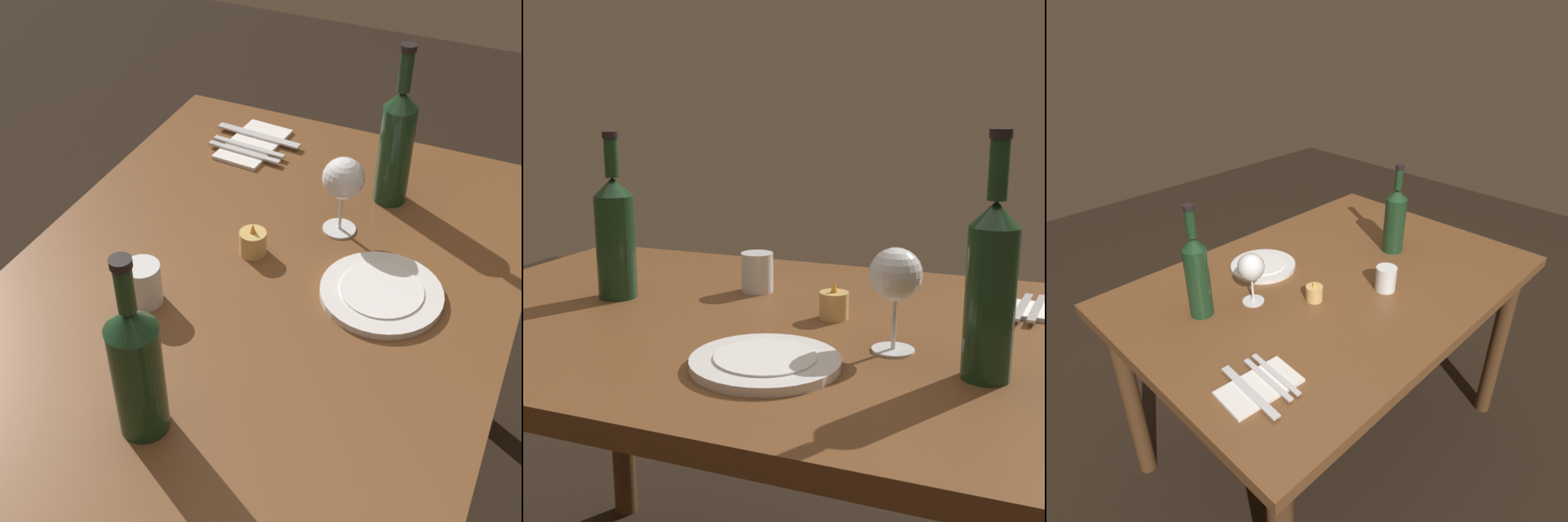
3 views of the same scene
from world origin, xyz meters
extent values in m
cube|color=brown|center=(0.00, 0.00, 0.72)|extent=(1.30, 0.90, 0.04)
cylinder|color=#50311A|center=(0.58, -0.38, 0.35)|extent=(0.06, 0.06, 0.70)
cylinder|color=#50311A|center=(0.58, 0.38, 0.35)|extent=(0.06, 0.06, 0.70)
cylinder|color=white|center=(0.26, -0.08, 0.74)|extent=(0.07, 0.07, 0.00)
cylinder|color=white|center=(0.26, -0.08, 0.79)|extent=(0.01, 0.01, 0.08)
sphere|color=white|center=(0.26, -0.08, 0.86)|extent=(0.08, 0.08, 0.08)
cylinder|color=#510A14|center=(0.26, -0.08, 0.85)|extent=(0.06, 0.06, 0.01)
cylinder|color=#19381E|center=(-0.31, 0.02, 0.84)|extent=(0.08, 0.08, 0.20)
cone|color=#19381E|center=(-0.31, 0.02, 0.96)|extent=(0.08, 0.08, 0.03)
cylinder|color=#19381E|center=(-0.31, 0.02, 1.01)|extent=(0.03, 0.03, 0.07)
cylinder|color=black|center=(-0.31, 0.02, 1.05)|extent=(0.03, 0.03, 0.01)
cylinder|color=#19381E|center=(0.40, -0.14, 0.85)|extent=(0.07, 0.07, 0.21)
cone|color=#19381E|center=(0.40, -0.14, 0.97)|extent=(0.07, 0.07, 0.03)
cylinder|color=#19381E|center=(0.40, -0.14, 1.03)|extent=(0.03, 0.03, 0.08)
cylinder|color=black|center=(0.40, -0.14, 1.07)|extent=(0.03, 0.03, 0.01)
cylinder|color=white|center=(-0.08, 0.16, 0.78)|extent=(0.06, 0.06, 0.08)
cylinder|color=silver|center=(-0.08, 0.16, 0.77)|extent=(0.06, 0.06, 0.05)
cylinder|color=#DBB266|center=(0.12, 0.04, 0.76)|extent=(0.05, 0.05, 0.05)
cylinder|color=white|center=(0.12, 0.04, 0.76)|extent=(0.04, 0.04, 0.03)
cone|color=#F99E2D|center=(0.12, 0.04, 0.80)|extent=(0.01, 0.01, 0.02)
cylinder|color=white|center=(0.11, -0.22, 0.75)|extent=(0.22, 0.22, 0.01)
cylinder|color=white|center=(0.11, -0.22, 0.76)|extent=(0.15, 0.15, 0.00)
cube|color=white|center=(0.48, 0.21, 0.74)|extent=(0.20, 0.12, 0.01)
cube|color=silver|center=(0.46, 0.21, 0.75)|extent=(0.03, 0.18, 0.00)
cube|color=silver|center=(0.43, 0.21, 0.75)|extent=(0.03, 0.18, 0.00)
cube|color=silver|center=(0.51, 0.21, 0.75)|extent=(0.04, 0.21, 0.00)
camera|label=1|loc=(-0.88, -0.43, 1.64)|focal=51.68mm
camera|label=2|loc=(0.48, -1.08, 1.11)|focal=48.22mm
camera|label=3|loc=(0.98, 0.85, 1.53)|focal=31.89mm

